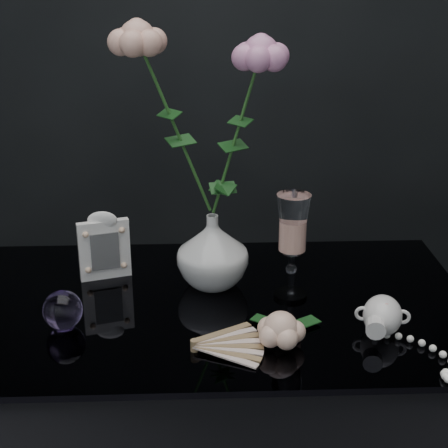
{
  "coord_description": "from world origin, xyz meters",
  "views": [
    {
      "loc": [
        0.0,
        -1.12,
        1.39
      ],
      "look_at": [
        0.05,
        0.06,
        0.92
      ],
      "focal_mm": 55.0,
      "sensor_mm": 36.0,
      "label": 1
    }
  ],
  "objects_px": {
    "picture_frame": "(104,245)",
    "pearl_jar": "(383,314)",
    "wine_glass": "(292,247)",
    "paperweight": "(63,310)",
    "loose_rose": "(281,329)",
    "vase": "(213,251)"
  },
  "relations": [
    {
      "from": "wine_glass",
      "to": "paperweight",
      "type": "height_order",
      "value": "wine_glass"
    },
    {
      "from": "picture_frame",
      "to": "paperweight",
      "type": "bearing_deg",
      "value": -120.61
    },
    {
      "from": "vase",
      "to": "loose_rose",
      "type": "xyz_separation_m",
      "value": [
        0.11,
        -0.24,
        -0.04
      ]
    },
    {
      "from": "paperweight",
      "to": "loose_rose",
      "type": "relative_size",
      "value": 0.39
    },
    {
      "from": "vase",
      "to": "pearl_jar",
      "type": "bearing_deg",
      "value": -33.69
    },
    {
      "from": "picture_frame",
      "to": "paperweight",
      "type": "distance_m",
      "value": 0.21
    },
    {
      "from": "wine_glass",
      "to": "loose_rose",
      "type": "distance_m",
      "value": 0.2
    },
    {
      "from": "vase",
      "to": "pearl_jar",
      "type": "height_order",
      "value": "vase"
    },
    {
      "from": "wine_glass",
      "to": "picture_frame",
      "type": "relative_size",
      "value": 1.44
    },
    {
      "from": "paperweight",
      "to": "pearl_jar",
      "type": "relative_size",
      "value": 0.29
    },
    {
      "from": "vase",
      "to": "loose_rose",
      "type": "bearing_deg",
      "value": -64.87
    },
    {
      "from": "wine_glass",
      "to": "picture_frame",
      "type": "height_order",
      "value": "wine_glass"
    },
    {
      "from": "pearl_jar",
      "to": "vase",
      "type": "bearing_deg",
      "value": 158.67
    },
    {
      "from": "loose_rose",
      "to": "pearl_jar",
      "type": "height_order",
      "value": "pearl_jar"
    },
    {
      "from": "picture_frame",
      "to": "loose_rose",
      "type": "distance_m",
      "value": 0.43
    },
    {
      "from": "picture_frame",
      "to": "paperweight",
      "type": "height_order",
      "value": "picture_frame"
    },
    {
      "from": "wine_glass",
      "to": "pearl_jar",
      "type": "relative_size",
      "value": 0.85
    },
    {
      "from": "wine_glass",
      "to": "pearl_jar",
      "type": "distance_m",
      "value": 0.21
    },
    {
      "from": "picture_frame",
      "to": "pearl_jar",
      "type": "xyz_separation_m",
      "value": [
        0.52,
        -0.24,
        -0.04
      ]
    },
    {
      "from": "pearl_jar",
      "to": "loose_rose",
      "type": "bearing_deg",
      "value": -155.91
    },
    {
      "from": "vase",
      "to": "pearl_jar",
      "type": "distance_m",
      "value": 0.36
    },
    {
      "from": "picture_frame",
      "to": "pearl_jar",
      "type": "distance_m",
      "value": 0.57
    }
  ]
}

